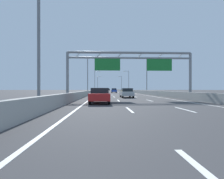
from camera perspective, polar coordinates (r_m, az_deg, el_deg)
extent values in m
plane|color=#38383A|center=(98.92, -0.52, -0.56)|extent=(260.00, 260.00, 0.00)
cube|color=white|center=(11.55, 5.64, -6.50)|extent=(0.16, 3.00, 0.01)
cube|color=white|center=(20.46, 2.06, -3.56)|extent=(0.16, 3.00, 0.01)
cube|color=white|center=(29.43, 0.66, -2.41)|extent=(0.16, 3.00, 0.01)
cube|color=white|center=(38.41, -0.08, -1.79)|extent=(0.16, 3.00, 0.01)
cube|color=white|center=(47.40, -0.54, -1.41)|extent=(0.16, 3.00, 0.01)
cube|color=white|center=(56.39, -0.85, -1.15)|extent=(0.16, 3.00, 0.01)
cube|color=white|center=(65.38, -1.08, -0.96)|extent=(0.16, 3.00, 0.01)
cube|color=white|center=(74.38, -1.25, -0.82)|extent=(0.16, 3.00, 0.01)
cube|color=white|center=(83.38, -1.39, -0.71)|extent=(0.16, 3.00, 0.01)
cube|color=white|center=(92.37, -1.50, -0.62)|extent=(0.16, 3.00, 0.01)
cube|color=white|center=(101.37, -1.59, -0.54)|extent=(0.16, 3.00, 0.01)
cube|color=white|center=(110.37, -1.66, -0.48)|extent=(0.16, 3.00, 0.01)
cube|color=white|center=(119.37, -1.72, -0.43)|extent=(0.16, 3.00, 0.01)
cube|color=white|center=(128.37, -1.78, -0.38)|extent=(0.16, 3.00, 0.01)
cube|color=white|center=(137.37, -1.83, -0.34)|extent=(0.16, 3.00, 0.01)
cube|color=white|center=(146.37, -1.87, -0.31)|extent=(0.16, 3.00, 0.01)
cube|color=white|center=(155.36, -1.91, -0.28)|extent=(0.16, 3.00, 0.01)
cube|color=white|center=(12.57, 22.21, -5.96)|extent=(0.16, 3.00, 0.01)
cube|color=white|center=(21.05, 11.89, -3.46)|extent=(0.16, 3.00, 0.01)
cube|color=white|center=(29.84, 7.59, -2.37)|extent=(0.16, 3.00, 0.01)
cube|color=white|center=(38.73, 5.25, -1.78)|extent=(0.16, 3.00, 0.01)
cube|color=white|center=(47.66, 3.79, -1.40)|extent=(0.16, 3.00, 0.01)
cube|color=white|center=(56.61, 2.79, -1.15)|extent=(0.16, 3.00, 0.01)
cube|color=white|center=(65.57, 2.07, -0.96)|extent=(0.16, 3.00, 0.01)
cube|color=white|center=(74.55, 1.51, -0.82)|extent=(0.16, 3.00, 0.01)
cube|color=white|center=(83.52, 1.08, -0.71)|extent=(0.16, 3.00, 0.01)
cube|color=white|center=(92.51, 0.73, -0.62)|extent=(0.16, 3.00, 0.01)
cube|color=white|center=(101.49, 0.45, -0.54)|extent=(0.16, 3.00, 0.01)
cube|color=white|center=(110.48, 0.21, -0.48)|extent=(0.16, 3.00, 0.01)
cube|color=white|center=(119.47, 0.00, -0.43)|extent=(0.16, 3.00, 0.01)
cube|color=white|center=(128.46, -0.17, -0.38)|extent=(0.16, 3.00, 0.01)
cube|color=white|center=(137.46, -0.33, -0.34)|extent=(0.16, 3.00, 0.01)
cube|color=white|center=(146.45, -0.46, -0.31)|extent=(0.16, 3.00, 0.01)
cube|color=white|center=(155.44, -0.58, -0.28)|extent=(0.16, 3.00, 0.01)
cube|color=white|center=(86.88, -3.71, -0.67)|extent=(0.16, 176.00, 0.01)
cube|color=white|center=(87.29, 3.20, -0.67)|extent=(0.16, 176.00, 0.01)
cube|color=#9E9E99|center=(108.91, -4.33, -0.24)|extent=(0.45, 220.00, 0.95)
cube|color=#9E9E99|center=(109.34, 2.91, -0.24)|extent=(0.45, 220.00, 0.95)
cylinder|color=gray|center=(24.23, -14.08, 4.34)|extent=(0.36, 0.36, 6.20)
cylinder|color=gray|center=(26.46, 23.80, 3.98)|extent=(0.36, 0.36, 6.20)
cylinder|color=gray|center=(24.40, 5.73, 11.67)|extent=(16.55, 0.32, 0.32)
cylinder|color=gray|center=(24.28, 5.73, 10.05)|extent=(16.55, 0.26, 0.26)
cylinder|color=gray|center=(24.34, -10.85, 10.85)|extent=(0.74, 0.10, 0.74)
cylinder|color=gray|center=(24.11, -4.23, 10.96)|extent=(0.74, 0.10, 0.74)
cylinder|color=gray|center=(24.18, 2.44, 10.93)|extent=(0.74, 0.10, 0.74)
cylinder|color=gray|center=(24.57, 8.97, 10.76)|extent=(0.74, 0.10, 0.74)
cylinder|color=gray|center=(25.25, 15.22, 10.46)|extent=(0.74, 0.10, 0.74)
cylinder|color=gray|center=(26.21, 21.06, 10.08)|extent=(0.74, 0.10, 0.74)
cube|color=#19752D|center=(23.90, -1.47, 8.02)|extent=(3.40, 0.12, 1.60)
cube|color=#19752D|center=(25.02, 14.94, 7.66)|extent=(3.40, 0.12, 1.60)
cylinder|color=slate|center=(13.00, -22.45, 15.34)|extent=(0.20, 0.20, 9.50)
cylinder|color=slate|center=(46.34, -7.81, 4.42)|extent=(0.20, 0.20, 9.50)
cylinder|color=slate|center=(46.82, -6.46, 10.05)|extent=(2.20, 0.12, 0.12)
cube|color=#F2EAC6|center=(46.74, -5.09, 9.94)|extent=(0.56, 0.28, 0.20)
cylinder|color=slate|center=(47.47, 11.09, 4.32)|extent=(0.20, 0.20, 9.50)
cylinder|color=slate|center=(47.77, 9.79, 9.85)|extent=(2.20, 0.12, 0.12)
cube|color=#F2EAC6|center=(47.54, 8.48, 9.78)|extent=(0.56, 0.28, 0.20)
cylinder|color=slate|center=(80.43, -5.56, 2.64)|extent=(0.20, 0.20, 9.50)
cylinder|color=slate|center=(80.70, -4.77, 5.90)|extent=(2.20, 0.12, 0.12)
cube|color=#F2EAC6|center=(80.65, -3.99, 5.84)|extent=(0.56, 0.28, 0.20)
cylinder|color=slate|center=(81.08, 5.39, 2.62)|extent=(0.20, 0.20, 9.50)
cylinder|color=slate|center=(81.26, 4.62, 5.87)|extent=(2.20, 0.12, 0.12)
cube|color=#F2EAC6|center=(81.12, 3.84, 5.80)|extent=(0.56, 0.28, 0.20)
cylinder|color=slate|center=(114.59, -4.64, 1.92)|extent=(0.20, 0.20, 9.50)
cylinder|color=slate|center=(114.78, -4.10, 4.21)|extent=(2.20, 0.12, 0.12)
cube|color=#F2EAC6|center=(114.75, -3.54, 4.16)|extent=(0.56, 0.28, 0.20)
cylinder|color=slate|center=(115.05, 3.05, 1.91)|extent=(0.20, 0.20, 9.50)
cylinder|color=slate|center=(115.18, 2.50, 4.20)|extent=(2.20, 0.12, 0.12)
cube|color=#F2EAC6|center=(115.08, 1.95, 4.15)|extent=(0.56, 0.28, 0.20)
cube|color=#2347AD|center=(60.43, 0.64, -0.42)|extent=(1.77, 4.10, 0.72)
cube|color=black|center=(60.69, 0.62, 0.15)|extent=(1.56, 1.81, 0.50)
cylinder|color=black|center=(61.90, -0.16, -0.74)|extent=(0.22, 0.64, 0.64)
cylinder|color=black|center=(61.98, 1.28, -0.74)|extent=(0.22, 0.64, 0.64)
cylinder|color=black|center=(58.90, -0.04, -0.79)|extent=(0.22, 0.64, 0.64)
cylinder|color=black|center=(58.98, 1.47, -0.79)|extent=(0.22, 0.64, 0.64)
cube|color=red|center=(16.98, -3.91, -2.21)|extent=(1.85, 4.60, 0.63)
cube|color=black|center=(16.99, -3.90, -0.32)|extent=(1.63, 1.91, 0.49)
cylinder|color=black|center=(18.77, -6.27, -2.95)|extent=(0.22, 0.64, 0.64)
cylinder|color=black|center=(18.74, -1.27, -2.95)|extent=(0.22, 0.64, 0.64)
cylinder|color=black|center=(15.29, -7.13, -3.67)|extent=(0.22, 0.64, 0.64)
cylinder|color=black|center=(15.25, -0.99, -3.68)|extent=(0.22, 0.64, 0.64)
cube|color=#A8ADB2|center=(27.75, 4.68, -1.27)|extent=(1.76, 4.47, 0.63)
cube|color=black|center=(27.28, 4.80, -0.11)|extent=(1.55, 1.97, 0.50)
cylinder|color=black|center=(29.35, 2.77, -1.80)|extent=(0.22, 0.64, 0.64)
cylinder|color=black|center=(29.53, 5.76, -1.79)|extent=(0.22, 0.64, 0.64)
cylinder|color=black|center=(26.00, 3.45, -2.06)|extent=(0.22, 0.64, 0.64)
cylinder|color=black|center=(26.21, 6.81, -2.05)|extent=(0.22, 0.64, 0.64)
cube|color=yellow|center=(68.03, -2.53, -0.37)|extent=(1.89, 4.49, 0.67)
cube|color=black|center=(68.29, -2.53, 0.15)|extent=(1.67, 1.92, 0.55)
cylinder|color=black|center=(69.73, -3.22, -0.63)|extent=(0.22, 0.64, 0.64)
cylinder|color=black|center=(69.73, -1.85, -0.63)|extent=(0.22, 0.64, 0.64)
cylinder|color=black|center=(66.34, -3.26, -0.67)|extent=(0.22, 0.64, 0.64)
cylinder|color=black|center=(66.34, -1.81, -0.67)|extent=(0.22, 0.64, 0.64)
cube|color=black|center=(136.45, -1.10, -0.07)|extent=(1.85, 4.60, 0.69)
cube|color=black|center=(136.48, -1.10, 0.18)|extent=(1.63, 1.94, 0.51)
cylinder|color=black|center=(138.18, -1.45, -0.21)|extent=(0.22, 0.64, 0.64)
cylinder|color=black|center=(138.22, -0.78, -0.21)|extent=(0.22, 0.64, 0.64)
cylinder|color=black|center=(134.68, -1.42, -0.22)|extent=(0.22, 0.64, 0.64)
cylinder|color=black|center=(134.72, -0.73, -0.22)|extent=(0.22, 0.64, 0.64)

